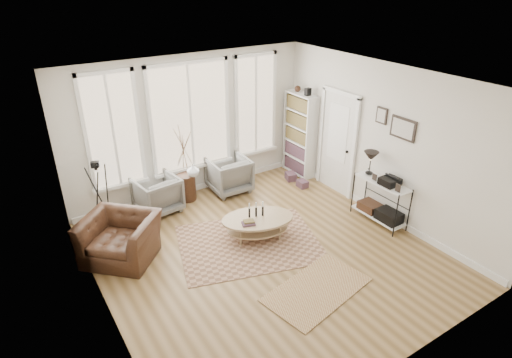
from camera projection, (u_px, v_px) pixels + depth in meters
room at (266, 177)px, 6.64m from camera, size 5.50×5.54×2.90m
bay_window at (191, 120)px, 8.58m from camera, size 4.14×0.12×2.24m
door at (338, 141)px, 8.86m from camera, size 0.09×1.06×2.22m
bookcase at (300, 134)px, 9.68m from camera, size 0.31×0.85×2.06m
low_shelf at (380, 197)px, 7.95m from camera, size 0.38×1.08×1.30m
wall_art at (397, 125)px, 7.46m from camera, size 0.04×0.88×0.44m
rug_main at (249, 243)px, 7.50m from camera, size 2.80×2.40×0.01m
rug_runner at (317, 289)px, 6.41m from camera, size 1.76×1.20×0.01m
coffee_table at (257, 222)px, 7.54m from camera, size 1.47×1.18×0.59m
armchair_left at (157, 194)px, 8.36m from camera, size 0.88×0.90×0.73m
armchair_right at (229, 175)px, 9.12m from camera, size 0.83×0.86×0.75m
side_table at (185, 166)px, 8.60m from camera, size 0.37×0.37×1.57m
vase at (193, 170)px, 8.60m from camera, size 0.29×0.29×0.26m
accent_chair at (120, 238)px, 6.99m from camera, size 1.51×1.51×0.74m
tripod_camera at (102, 201)px, 7.56m from camera, size 0.49×0.49×1.40m
book_stack_near at (291, 176)px, 9.72m from camera, size 0.28×0.32×0.17m
book_stack_far at (302, 184)px, 9.40m from camera, size 0.19×0.24×0.15m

